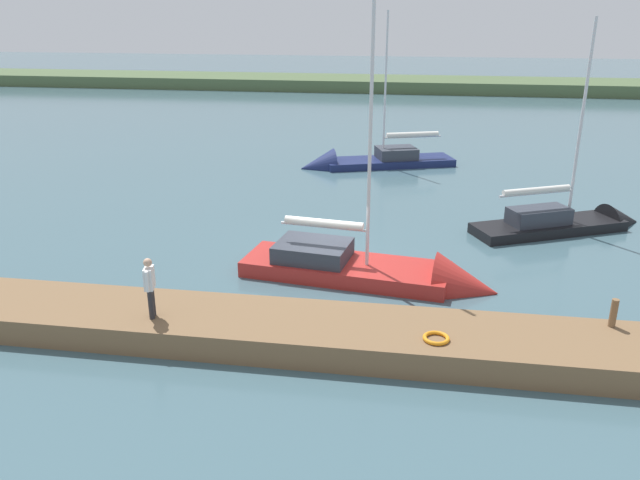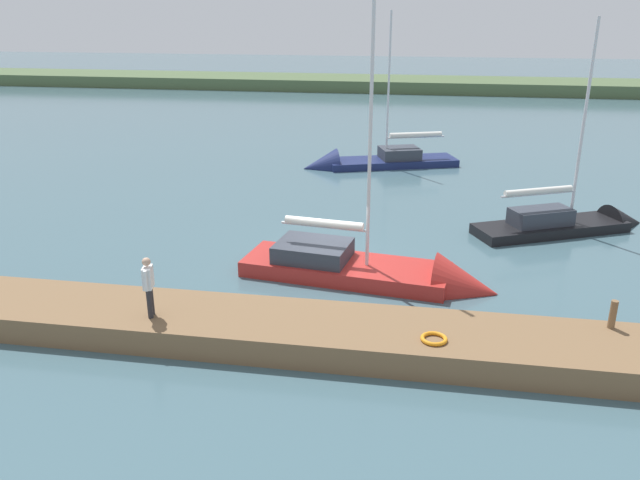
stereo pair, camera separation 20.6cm
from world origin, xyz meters
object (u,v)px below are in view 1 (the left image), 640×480
at_px(sailboat_near_dock, 384,277).
at_px(mooring_post_near, 614,313).
at_px(person_on_dock, 150,284).
at_px(life_ring_buoy, 436,338).
at_px(sailboat_inner_slip, 571,225).
at_px(sailboat_far_right, 363,164).

bearing_deg(sailboat_near_dock, mooring_post_near, -22.82).
relative_size(sailboat_near_dock, person_on_dock, 6.17).
height_order(life_ring_buoy, sailboat_inner_slip, sailboat_inner_slip).
height_order(life_ring_buoy, sailboat_near_dock, sailboat_near_dock).
height_order(life_ring_buoy, person_on_dock, person_on_dock).
relative_size(mooring_post_near, life_ring_buoy, 1.14).
distance_m(mooring_post_near, sailboat_near_dock, 7.01).
bearing_deg(life_ring_buoy, mooring_post_near, -162.14).
relative_size(sailboat_far_right, person_on_dock, 5.59).
relative_size(sailboat_inner_slip, sailboat_far_right, 0.96).
bearing_deg(life_ring_buoy, person_on_dock, -0.66).
bearing_deg(person_on_dock, mooring_post_near, 173.51).
relative_size(mooring_post_near, sailboat_far_right, 0.08).
bearing_deg(sailboat_near_dock, life_ring_buoy, -64.75).
xyz_separation_m(life_ring_buoy, sailboat_inner_slip, (-5.49, -11.26, -0.60)).
bearing_deg(sailboat_inner_slip, mooring_post_near, -121.74).
height_order(life_ring_buoy, sailboat_far_right, sailboat_far_right).
bearing_deg(life_ring_buoy, sailboat_far_right, -79.80).
distance_m(life_ring_buoy, sailboat_near_dock, 5.25).
relative_size(sailboat_inner_slip, sailboat_near_dock, 0.87).
height_order(mooring_post_near, sailboat_near_dock, sailboat_near_dock).
bearing_deg(sailboat_inner_slip, life_ring_buoy, -141.53).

